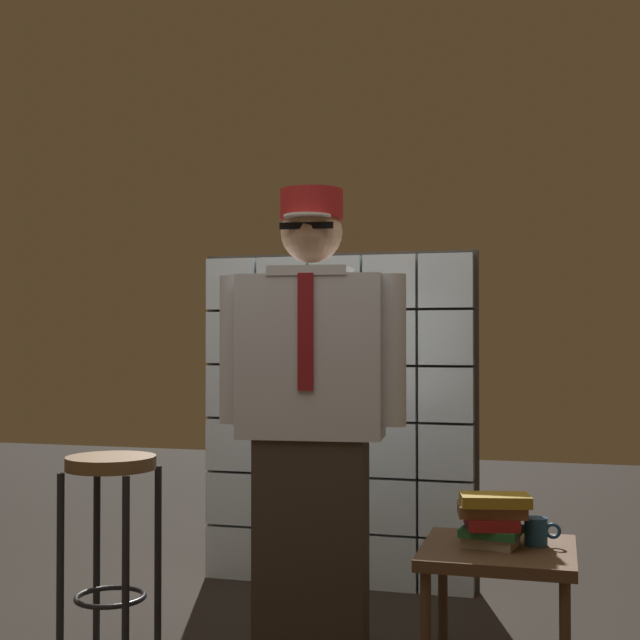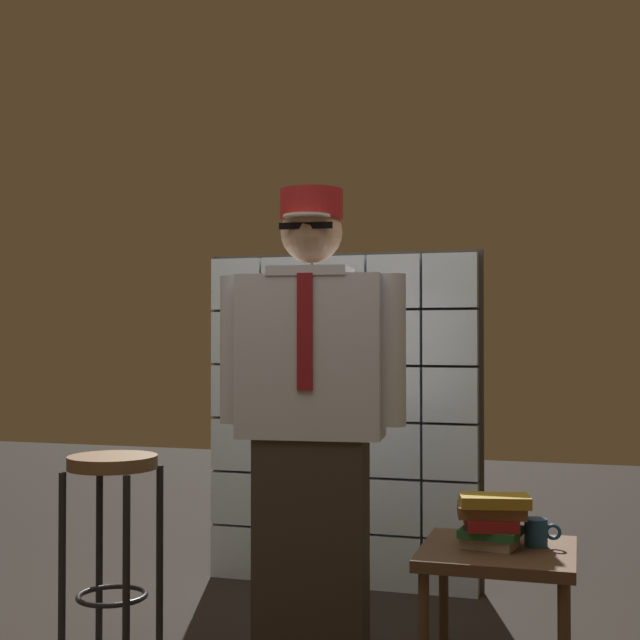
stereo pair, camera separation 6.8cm
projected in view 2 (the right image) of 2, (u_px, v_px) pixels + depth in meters
The scene contains 6 objects.
glass_block_wall at pixel (341, 420), 4.33m from camera, with size 1.38×0.10×1.65m.
standing_person at pixel (311, 418), 3.24m from camera, with size 0.70×0.32×1.75m.
bar_stool at pixel (112, 506), 3.37m from camera, with size 0.34×0.34×0.76m.
side_table at pixel (498, 566), 3.04m from camera, with size 0.52×0.52×0.49m.
book_stack at pixel (492, 519), 3.05m from camera, with size 0.27×0.22×0.18m.
coffee_mug at pixel (537, 532), 3.06m from camera, with size 0.13×0.08×0.09m.
Camera 2 is at (1.12, -2.78, 1.21)m, focal length 49.69 mm.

